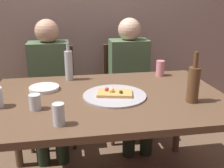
{
  "coord_description": "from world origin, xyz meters",
  "views": [
    {
      "loc": [
        -0.24,
        -1.56,
        1.36
      ],
      "look_at": [
        0.04,
        0.08,
        0.8
      ],
      "focal_mm": 42.35,
      "sensor_mm": 36.0,
      "label": 1
    }
  ],
  "objects_px": {
    "chair_right": "(127,84)",
    "beer_bottle": "(193,84)",
    "soda_can": "(160,68)",
    "guest_in_beanie": "(131,76)",
    "wine_bottle": "(69,65)",
    "pizza_slice_last": "(114,93)",
    "wine_glass": "(35,102)",
    "dining_table": "(109,107)",
    "guest_in_sweater": "(50,80)",
    "chair_left": "(52,88)",
    "tumbler_far": "(59,114)",
    "plate_stack": "(44,88)",
    "pizza_tray": "(115,96)"
  },
  "relations": [
    {
      "from": "beer_bottle",
      "to": "tumbler_far",
      "type": "distance_m",
      "value": 0.8
    },
    {
      "from": "pizza_tray",
      "to": "beer_bottle",
      "type": "relative_size",
      "value": 1.32
    },
    {
      "from": "soda_can",
      "to": "beer_bottle",
      "type": "bearing_deg",
      "value": -89.47
    },
    {
      "from": "wine_glass",
      "to": "plate_stack",
      "type": "distance_m",
      "value": 0.33
    },
    {
      "from": "soda_can",
      "to": "chair_left",
      "type": "bearing_deg",
      "value": 149.8
    },
    {
      "from": "pizza_slice_last",
      "to": "dining_table",
      "type": "bearing_deg",
      "value": 154.77
    },
    {
      "from": "tumbler_far",
      "to": "guest_in_sweater",
      "type": "xyz_separation_m",
      "value": [
        -0.11,
        1.09,
        -0.17
      ]
    },
    {
      "from": "chair_right",
      "to": "beer_bottle",
      "type": "bearing_deg",
      "value": 98.17
    },
    {
      "from": "pizza_slice_last",
      "to": "wine_bottle",
      "type": "relative_size",
      "value": 0.84
    },
    {
      "from": "pizza_slice_last",
      "to": "guest_in_sweater",
      "type": "bearing_deg",
      "value": 120.61
    },
    {
      "from": "dining_table",
      "to": "plate_stack",
      "type": "bearing_deg",
      "value": 155.86
    },
    {
      "from": "plate_stack",
      "to": "guest_in_sweater",
      "type": "xyz_separation_m",
      "value": [
        0.0,
        0.55,
        -0.12
      ]
    },
    {
      "from": "chair_right",
      "to": "guest_in_beanie",
      "type": "bearing_deg",
      "value": 90.0
    },
    {
      "from": "guest_in_sweater",
      "to": "chair_right",
      "type": "bearing_deg",
      "value": -168.42
    },
    {
      "from": "pizza_slice_last",
      "to": "chair_left",
      "type": "bearing_deg",
      "value": 116.24
    },
    {
      "from": "pizza_tray",
      "to": "chair_right",
      "type": "bearing_deg",
      "value": 72.34
    },
    {
      "from": "plate_stack",
      "to": "guest_in_beanie",
      "type": "relative_size",
      "value": 0.17
    },
    {
      "from": "guest_in_sweater",
      "to": "tumbler_far",
      "type": "bearing_deg",
      "value": 95.78
    },
    {
      "from": "dining_table",
      "to": "beer_bottle",
      "type": "height_order",
      "value": "beer_bottle"
    },
    {
      "from": "beer_bottle",
      "to": "guest_in_beanie",
      "type": "relative_size",
      "value": 0.26
    },
    {
      "from": "tumbler_far",
      "to": "dining_table",
      "type": "bearing_deg",
      "value": 49.46
    },
    {
      "from": "beer_bottle",
      "to": "soda_can",
      "type": "relative_size",
      "value": 2.5
    },
    {
      "from": "pizza_tray",
      "to": "beer_bottle",
      "type": "distance_m",
      "value": 0.49
    },
    {
      "from": "wine_bottle",
      "to": "dining_table",
      "type": "bearing_deg",
      "value": -57.9
    },
    {
      "from": "wine_bottle",
      "to": "plate_stack",
      "type": "distance_m",
      "value": 0.28
    },
    {
      "from": "pizza_slice_last",
      "to": "guest_in_sweater",
      "type": "height_order",
      "value": "guest_in_sweater"
    },
    {
      "from": "guest_in_sweater",
      "to": "chair_left",
      "type": "bearing_deg",
      "value": -90.0
    },
    {
      "from": "wine_bottle",
      "to": "soda_can",
      "type": "distance_m",
      "value": 0.72
    },
    {
      "from": "dining_table",
      "to": "pizza_tray",
      "type": "bearing_deg",
      "value": -24.97
    },
    {
      "from": "wine_glass",
      "to": "plate_stack",
      "type": "bearing_deg",
      "value": 85.64
    },
    {
      "from": "wine_glass",
      "to": "guest_in_beanie",
      "type": "height_order",
      "value": "guest_in_beanie"
    },
    {
      "from": "chair_left",
      "to": "chair_right",
      "type": "relative_size",
      "value": 1.0
    },
    {
      "from": "pizza_slice_last",
      "to": "wine_glass",
      "type": "bearing_deg",
      "value": -165.41
    },
    {
      "from": "wine_bottle",
      "to": "soda_can",
      "type": "height_order",
      "value": "wine_bottle"
    },
    {
      "from": "tumbler_far",
      "to": "chair_right",
      "type": "bearing_deg",
      "value": 63.23
    },
    {
      "from": "soda_can",
      "to": "chair_left",
      "type": "relative_size",
      "value": 0.14
    },
    {
      "from": "soda_can",
      "to": "pizza_tray",
      "type": "bearing_deg",
      "value": -138.2
    },
    {
      "from": "pizza_slice_last",
      "to": "chair_right",
      "type": "relative_size",
      "value": 0.27
    },
    {
      "from": "pizza_slice_last",
      "to": "wine_glass",
      "type": "distance_m",
      "value": 0.49
    },
    {
      "from": "guest_in_beanie",
      "to": "tumbler_far",
      "type": "bearing_deg",
      "value": 60.13
    },
    {
      "from": "pizza_slice_last",
      "to": "beer_bottle",
      "type": "distance_m",
      "value": 0.48
    },
    {
      "from": "tumbler_far",
      "to": "chair_right",
      "type": "height_order",
      "value": "chair_right"
    },
    {
      "from": "beer_bottle",
      "to": "plate_stack",
      "type": "distance_m",
      "value": 0.97
    },
    {
      "from": "guest_in_sweater",
      "to": "wine_glass",
      "type": "bearing_deg",
      "value": 88.38
    },
    {
      "from": "soda_can",
      "to": "chair_right",
      "type": "height_order",
      "value": "chair_right"
    },
    {
      "from": "wine_glass",
      "to": "pizza_slice_last",
      "type": "bearing_deg",
      "value": 14.59
    },
    {
      "from": "dining_table",
      "to": "pizza_slice_last",
      "type": "bearing_deg",
      "value": -25.23
    },
    {
      "from": "wine_bottle",
      "to": "plate_stack",
      "type": "bearing_deg",
      "value": -131.23
    },
    {
      "from": "chair_right",
      "to": "wine_bottle",
      "type": "bearing_deg",
      "value": 41.94
    },
    {
      "from": "soda_can",
      "to": "guest_in_beanie",
      "type": "distance_m",
      "value": 0.43
    }
  ]
}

